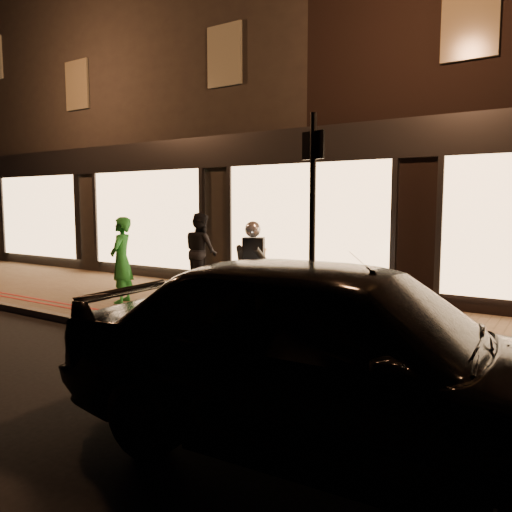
% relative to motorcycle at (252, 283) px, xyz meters
% --- Properties ---
extents(ground, '(90.00, 90.00, 0.00)m').
position_rel_motorcycle_xyz_m(ground, '(-0.37, -1.46, -0.73)').
color(ground, black).
rests_on(ground, ground).
extents(sidewalk, '(50.00, 4.00, 0.12)m').
position_rel_motorcycle_xyz_m(sidewalk, '(-0.37, 0.54, -0.67)').
color(sidewalk, brown).
rests_on(sidewalk, ground).
extents(kerb_stone, '(50.00, 0.14, 0.12)m').
position_rel_motorcycle_xyz_m(kerb_stone, '(-0.37, -1.41, -0.67)').
color(kerb_stone, '#59544C').
rests_on(kerb_stone, ground).
extents(red_kerb_lines, '(50.00, 0.26, 0.01)m').
position_rel_motorcycle_xyz_m(red_kerb_lines, '(-0.37, -0.91, -0.61)').
color(red_kerb_lines, '#9B120E').
rests_on(red_kerb_lines, sidewalk).
extents(building_row, '(48.00, 10.11, 8.50)m').
position_rel_motorcycle_xyz_m(building_row, '(-0.37, 7.53, 3.51)').
color(building_row, black).
rests_on(building_row, ground).
extents(motorcycle, '(0.93, 1.82, 1.59)m').
position_rel_motorcycle_xyz_m(motorcycle, '(0.00, 0.00, 0.00)').
color(motorcycle, black).
rests_on(motorcycle, sidewalk).
extents(sign_post, '(0.35, 0.12, 3.00)m').
position_rel_motorcycle_xyz_m(sign_post, '(1.47, -0.81, 1.06)').
color(sign_post, black).
rests_on(sign_post, sidewalk).
extents(bicycle_gold, '(1.97, 1.38, 0.98)m').
position_rel_motorcycle_xyz_m(bicycle_gold, '(-1.30, 1.50, -0.12)').
color(bicycle_gold, '#C57F22').
rests_on(bicycle_gold, sidewalk).
extents(person_green, '(0.61, 0.70, 1.62)m').
position_rel_motorcycle_xyz_m(person_green, '(-2.87, -0.12, 0.20)').
color(person_green, '#217C2A').
rests_on(person_green, sidewalk).
extents(person_dark, '(1.01, 0.93, 1.68)m').
position_rel_motorcycle_xyz_m(person_dark, '(-2.60, 1.89, 0.22)').
color(person_dark, black).
rests_on(person_dark, sidewalk).
extents(parked_car, '(4.87, 2.20, 1.62)m').
position_rel_motorcycle_xyz_m(parked_car, '(2.81, -2.96, 0.08)').
color(parked_car, black).
rests_on(parked_car, ground).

